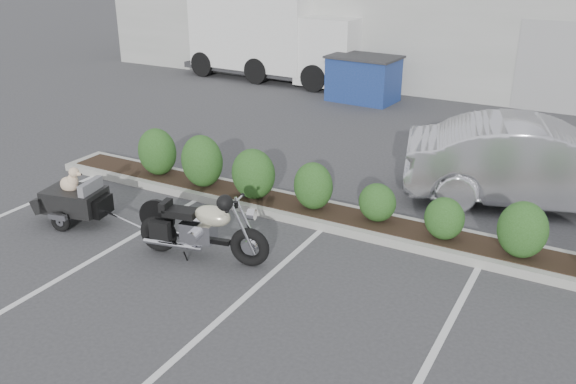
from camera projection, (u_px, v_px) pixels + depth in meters
The scene contains 8 objects.
ground at pixel (206, 256), 9.72m from camera, with size 90.00×90.00×0.00m, color #38383A.
planter_kerb at pixel (323, 214), 11.02m from camera, with size 12.00×1.00×0.15m, color #9E9E93.
building at pixel (473, 17), 22.71m from camera, with size 26.00×10.00×4.00m, color #9EA099.
motorcycle at pixel (201, 230), 9.47m from camera, with size 2.19×0.91×1.27m.
pet_trailer at pixel (74, 199), 10.75m from camera, with size 1.78×1.02×1.05m.
sedan at pixel (539, 164), 11.36m from camera, with size 1.71×4.89×1.61m, color #B9B8C0.
dumpster at pixel (363, 78), 18.84m from camera, with size 2.22×1.60×1.40m.
delivery_truck at pixel (277, 36), 21.56m from camera, with size 7.08×2.74×3.19m.
Camera 1 is at (5.29, -6.89, 4.67)m, focal length 38.00 mm.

